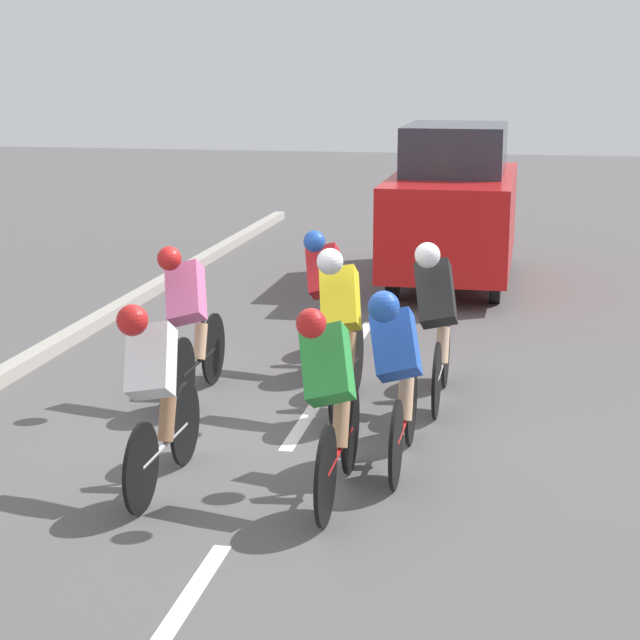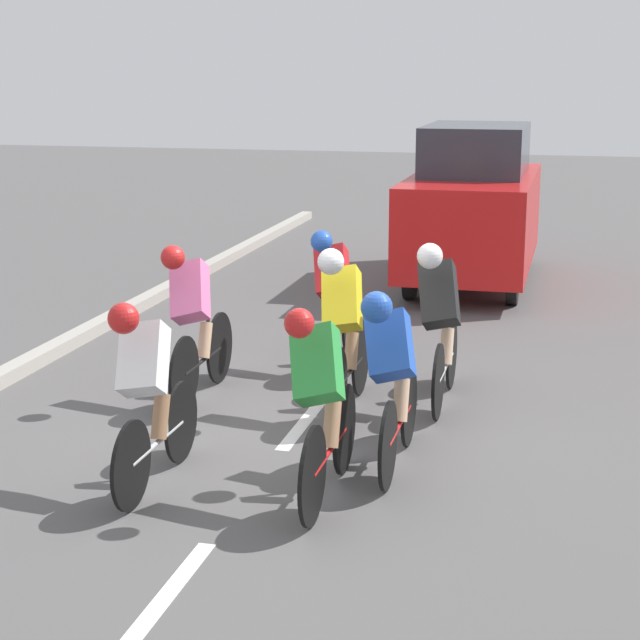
{
  "view_description": "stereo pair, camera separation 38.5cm",
  "coord_description": "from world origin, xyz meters",
  "px_view_note": "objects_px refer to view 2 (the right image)",
  "views": [
    {
      "loc": [
        -1.89,
        8.56,
        3.08
      ],
      "look_at": [
        -0.15,
        -0.16,
        0.95
      ],
      "focal_mm": 60.0,
      "sensor_mm": 36.0,
      "label": 1
    },
    {
      "loc": [
        -2.27,
        8.48,
        3.08
      ],
      "look_at": [
        -0.15,
        -0.16,
        0.95
      ],
      "focal_mm": 60.0,
      "sensor_mm": 36.0,
      "label": 2
    }
  ],
  "objects_px": {
    "cyclist_blue": "(392,373)",
    "support_car": "(473,206)",
    "cyclist_pink": "(194,318)",
    "cyclist_black": "(441,319)",
    "cyclist_white": "(147,388)",
    "cyclist_yellow": "(344,325)",
    "cyclist_green": "(321,399)",
    "cyclist_red": "(335,295)"
  },
  "relations": [
    {
      "from": "cyclist_white",
      "to": "cyclist_yellow",
      "type": "height_order",
      "value": "cyclist_yellow"
    },
    {
      "from": "cyclist_black",
      "to": "support_car",
      "type": "distance_m",
      "value": 5.8
    },
    {
      "from": "cyclist_pink",
      "to": "cyclist_white",
      "type": "xyz_separation_m",
      "value": [
        -0.44,
        2.15,
        -0.01
      ]
    },
    {
      "from": "cyclist_yellow",
      "to": "cyclist_black",
      "type": "bearing_deg",
      "value": -152.5
    },
    {
      "from": "cyclist_white",
      "to": "cyclist_red",
      "type": "xyz_separation_m",
      "value": [
        -0.59,
        -3.53,
        -0.01
      ]
    },
    {
      "from": "cyclist_red",
      "to": "cyclist_black",
      "type": "distance_m",
      "value": 1.6
    },
    {
      "from": "cyclist_yellow",
      "to": "cyclist_black",
      "type": "relative_size",
      "value": 1.03
    },
    {
      "from": "cyclist_pink",
      "to": "cyclist_black",
      "type": "distance_m",
      "value": 2.29
    },
    {
      "from": "cyclist_blue",
      "to": "support_car",
      "type": "height_order",
      "value": "support_car"
    },
    {
      "from": "cyclist_black",
      "to": "support_car",
      "type": "xyz_separation_m",
      "value": [
        0.3,
        -5.78,
        0.3
      ]
    },
    {
      "from": "cyclist_white",
      "to": "cyclist_yellow",
      "type": "relative_size",
      "value": 0.95
    },
    {
      "from": "cyclist_red",
      "to": "cyclist_green",
      "type": "xyz_separation_m",
      "value": [
        -0.7,
        3.46,
        -0.0
      ]
    },
    {
      "from": "cyclist_white",
      "to": "cyclist_yellow",
      "type": "xyz_separation_m",
      "value": [
        -1.01,
        -2.08,
        0.04
      ]
    },
    {
      "from": "cyclist_blue",
      "to": "cyclist_black",
      "type": "xyz_separation_m",
      "value": [
        -0.15,
        -1.71,
        0.04
      ]
    },
    {
      "from": "support_car",
      "to": "cyclist_red",
      "type": "bearing_deg",
      "value": 78.94
    },
    {
      "from": "support_car",
      "to": "cyclist_green",
      "type": "bearing_deg",
      "value": 88.41
    },
    {
      "from": "cyclist_pink",
      "to": "cyclist_white",
      "type": "distance_m",
      "value": 2.2
    },
    {
      "from": "cyclist_pink",
      "to": "cyclist_red",
      "type": "xyz_separation_m",
      "value": [
        -1.03,
        -1.38,
        -0.02
      ]
    },
    {
      "from": "cyclist_yellow",
      "to": "cyclist_white",
      "type": "bearing_deg",
      "value": 64.01
    },
    {
      "from": "cyclist_pink",
      "to": "cyclist_red",
      "type": "height_order",
      "value": "cyclist_pink"
    },
    {
      "from": "cyclist_white",
      "to": "support_car",
      "type": "relative_size",
      "value": 0.4
    },
    {
      "from": "cyclist_white",
      "to": "cyclist_black",
      "type": "height_order",
      "value": "cyclist_black"
    },
    {
      "from": "cyclist_pink",
      "to": "cyclist_yellow",
      "type": "distance_m",
      "value": 1.45
    },
    {
      "from": "cyclist_white",
      "to": "cyclist_black",
      "type": "xyz_separation_m",
      "value": [
        -1.83,
        -2.5,
        0.05
      ]
    },
    {
      "from": "cyclist_green",
      "to": "cyclist_blue",
      "type": "bearing_deg",
      "value": -117.79
    },
    {
      "from": "cyclist_blue",
      "to": "support_car",
      "type": "relative_size",
      "value": 0.41
    },
    {
      "from": "cyclist_green",
      "to": "cyclist_white",
      "type": "bearing_deg",
      "value": 3.16
    },
    {
      "from": "cyclist_pink",
      "to": "cyclist_yellow",
      "type": "height_order",
      "value": "cyclist_yellow"
    },
    {
      "from": "cyclist_red",
      "to": "support_car",
      "type": "height_order",
      "value": "support_car"
    },
    {
      "from": "cyclist_green",
      "to": "cyclist_yellow",
      "type": "height_order",
      "value": "cyclist_yellow"
    },
    {
      "from": "cyclist_black",
      "to": "support_car",
      "type": "height_order",
      "value": "support_car"
    },
    {
      "from": "cyclist_blue",
      "to": "support_car",
      "type": "bearing_deg",
      "value": -88.82
    },
    {
      "from": "cyclist_blue",
      "to": "cyclist_pink",
      "type": "bearing_deg",
      "value": -32.69
    },
    {
      "from": "cyclist_pink",
      "to": "cyclist_green",
      "type": "xyz_separation_m",
      "value": [
        -1.73,
        2.08,
        -0.02
      ]
    },
    {
      "from": "cyclist_red",
      "to": "cyclist_black",
      "type": "bearing_deg",
      "value": 140.14
    },
    {
      "from": "cyclist_pink",
      "to": "cyclist_white",
      "type": "height_order",
      "value": "cyclist_pink"
    },
    {
      "from": "cyclist_white",
      "to": "support_car",
      "type": "bearing_deg",
      "value": -100.42
    },
    {
      "from": "cyclist_red",
      "to": "cyclist_green",
      "type": "height_order",
      "value": "cyclist_green"
    },
    {
      "from": "cyclist_pink",
      "to": "cyclist_yellow",
      "type": "xyz_separation_m",
      "value": [
        -1.45,
        0.07,
        0.03
      ]
    },
    {
      "from": "cyclist_pink",
      "to": "cyclist_red",
      "type": "distance_m",
      "value": 1.72
    },
    {
      "from": "cyclist_pink",
      "to": "cyclist_black",
      "type": "bearing_deg",
      "value": -171.19
    },
    {
      "from": "cyclist_green",
      "to": "support_car",
      "type": "bearing_deg",
      "value": -91.59
    }
  ]
}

